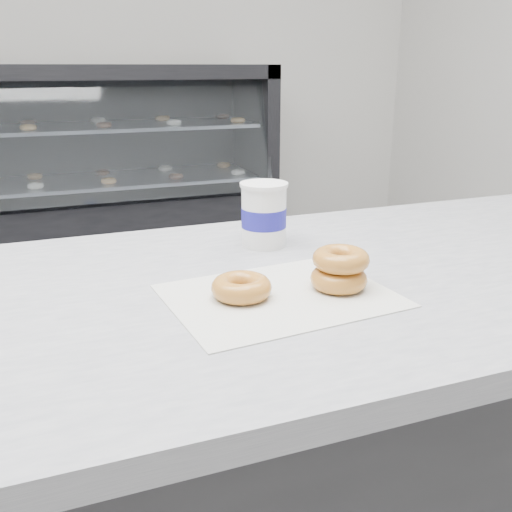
# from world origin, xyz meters

# --- Properties ---
(ground) EXTENTS (5.00, 5.00, 0.00)m
(ground) POSITION_xyz_m (0.00, 0.00, 0.00)
(ground) COLOR gray
(ground) RESTS_ON ground
(display_case) EXTENTS (2.40, 0.74, 1.25)m
(display_case) POSITION_xyz_m (0.00, 2.12, 0.49)
(display_case) COLOR black
(display_case) RESTS_ON ground
(wax_paper) EXTENTS (0.36, 0.29, 0.00)m
(wax_paper) POSITION_xyz_m (0.16, -0.67, 0.90)
(wax_paper) COLOR silver
(wax_paper) RESTS_ON counter
(donut_single) EXTENTS (0.11, 0.11, 0.03)m
(donut_single) POSITION_xyz_m (0.10, -0.66, 0.92)
(donut_single) COLOR gold
(donut_single) RESTS_ON wax_paper
(donut_stack) EXTENTS (0.12, 0.12, 0.06)m
(donut_stack) POSITION_xyz_m (0.26, -0.68, 0.93)
(donut_stack) COLOR gold
(donut_stack) RESTS_ON wax_paper
(coffee_cup) EXTENTS (0.11, 0.11, 0.13)m
(coffee_cup) POSITION_xyz_m (0.23, -0.42, 0.96)
(coffee_cup) COLOR white
(coffee_cup) RESTS_ON counter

